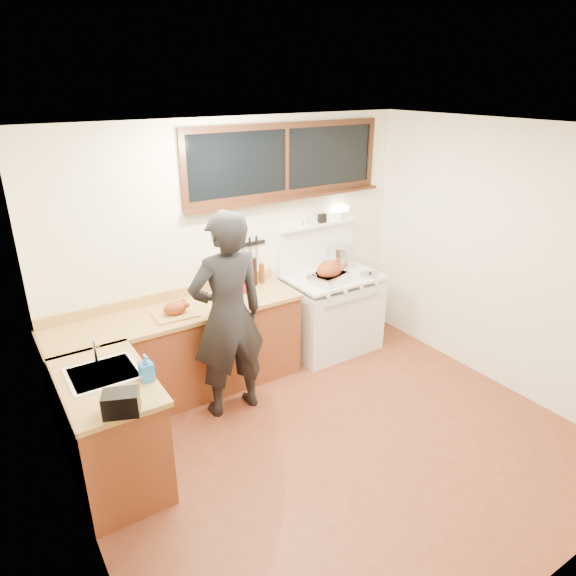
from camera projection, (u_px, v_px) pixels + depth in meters
ground_plane at (336, 444)px, 4.44m from camera, size 4.00×3.50×0.02m
room_shell at (344, 264)px, 3.81m from camera, size 4.10×3.60×2.65m
counter_back at (181, 352)px, 4.99m from camera, size 2.44×0.64×1.00m
counter_left at (111, 430)px, 3.90m from camera, size 0.64×1.09×0.90m
sink_unit at (104, 380)px, 3.82m from camera, size 0.50×0.45×0.37m
vintage_stove at (331, 310)px, 5.86m from camera, size 1.02×0.74×1.58m
back_window at (287, 168)px, 5.29m from camera, size 2.32×0.13×0.77m
left_doorway at (100, 470)px, 2.60m from camera, size 0.02×1.04×2.17m
knife_strip at (245, 246)px, 5.33m from camera, size 0.46×0.03×0.28m
man at (228, 316)px, 4.56m from camera, size 0.72×0.48×1.94m
soap_bottle at (146, 368)px, 3.68m from camera, size 0.10×0.10×0.21m
toaster at (121, 403)px, 3.32m from camera, size 0.27×0.23×0.16m
cutting_board at (176, 310)px, 4.71m from camera, size 0.41×0.32×0.14m
roast_turkey at (329, 273)px, 5.47m from camera, size 0.46×0.39×0.24m
stockpot at (340, 257)px, 5.88m from camera, size 0.33×0.33×0.26m
saucepan at (329, 260)px, 5.98m from camera, size 0.18×0.30×0.13m
pot_lid at (370, 274)px, 5.68m from camera, size 0.28×0.28×0.04m
coffee_tin at (243, 287)px, 5.20m from camera, size 0.11×0.09×0.14m
pitcher at (220, 288)px, 5.13m from camera, size 0.10×0.10×0.16m
bottle_cluster at (250, 274)px, 5.35m from camera, size 0.32×0.07×0.30m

